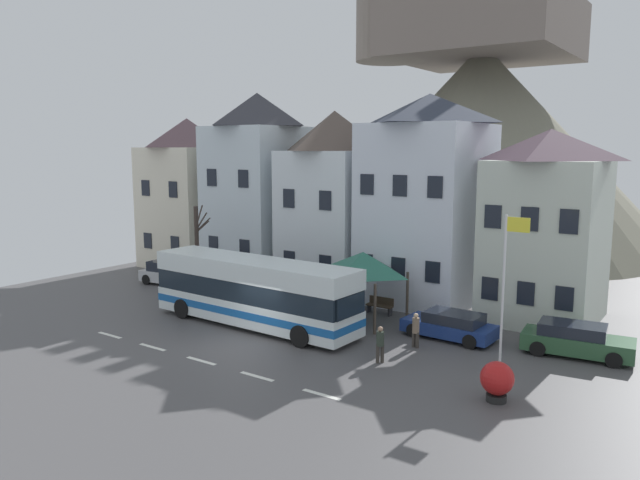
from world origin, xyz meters
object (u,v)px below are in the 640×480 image
townhouse_00 (189,193)px  flagpole (506,280)px  pedestrian_00 (380,343)px  pedestrian_02 (416,329)px  townhouse_02 (334,201)px  townhouse_04 (546,226)px  transit_bus (254,293)px  hilltop_castle (478,138)px  bare_tree_00 (197,247)px  pedestrian_01 (352,313)px  townhouse_01 (258,186)px  bus_shelter (363,263)px  townhouse_03 (427,199)px  parked_car_02 (450,325)px  parked_car_01 (170,273)px  harbour_buoy (497,380)px  parked_car_00 (576,340)px  public_bench (380,305)px

townhouse_00 → flagpole: bearing=-16.9°
pedestrian_00 → pedestrian_02: bearing=82.6°
townhouse_02 → townhouse_04: (12.62, 0.06, -0.65)m
transit_bus → pedestrian_02: bearing=12.8°
hilltop_castle → bare_tree_00: size_ratio=6.28×
pedestrian_01 → townhouse_01: bearing=149.0°
pedestrian_01 → flagpole: bearing=-7.6°
bus_shelter → pedestrian_01: bus_shelter is taller
townhouse_03 → pedestrian_00: bearing=-74.0°
parked_car_02 → bare_tree_00: 16.13m
bus_shelter → parked_car_01: bus_shelter is taller
townhouse_04 → pedestrian_00: townhouse_04 is taller
townhouse_04 → transit_bus: bearing=-140.4°
townhouse_03 → flagpole: 11.45m
townhouse_01 → pedestrian_00: townhouse_01 is taller
bus_shelter → flagpole: size_ratio=0.59×
townhouse_03 → harbour_buoy: 15.17m
townhouse_02 → pedestrian_02: bearing=-39.3°
townhouse_00 → bus_shelter: 18.83m
townhouse_00 → flagpole: townhouse_00 is taller
townhouse_03 → pedestrian_01: size_ratio=7.41×
townhouse_02 → flagpole: 15.64m
hilltop_castle → parked_car_00: hilltop_castle is taller
townhouse_01 → townhouse_04: 18.85m
pedestrian_01 → townhouse_02: bearing=129.0°
townhouse_04 → harbour_buoy: size_ratio=6.77×
townhouse_00 → townhouse_04: townhouse_00 is taller
parked_car_00 → pedestrian_01: bearing=-173.4°
townhouse_04 → townhouse_00: bearing=-179.6°
townhouse_01 → townhouse_02: bearing=-1.0°
townhouse_03 → pedestrian_01: 8.99m
pedestrian_00 → flagpole: 5.53m
townhouse_01 → parked_car_00: size_ratio=2.69×
townhouse_01 → parked_car_02: townhouse_01 is taller
public_bench → bare_tree_00: bearing=-169.6°
townhouse_02 → townhouse_03: (5.96, 0.49, 0.37)m
townhouse_04 → hilltop_castle: bearing=118.5°
townhouse_01 → pedestrian_02: 18.16m
harbour_buoy → pedestrian_00: bearing=168.8°
bus_shelter → pedestrian_00: bearing=-52.4°
public_bench → bare_tree_00: size_ratio=0.27×
hilltop_castle → flagpole: size_ratio=5.37×
bus_shelter → pedestrian_00: bus_shelter is taller
pedestrian_00 → bare_tree_00: size_ratio=0.29×
flagpole → bus_shelter: bearing=161.6°
parked_car_02 → pedestrian_00: bearing=79.5°
pedestrian_01 → pedestrian_00: bearing=-43.7°
pedestrian_01 → harbour_buoy: size_ratio=1.11×
townhouse_04 → pedestrian_02: size_ratio=6.17×
townhouse_01 → bus_shelter: bearing=-25.5°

